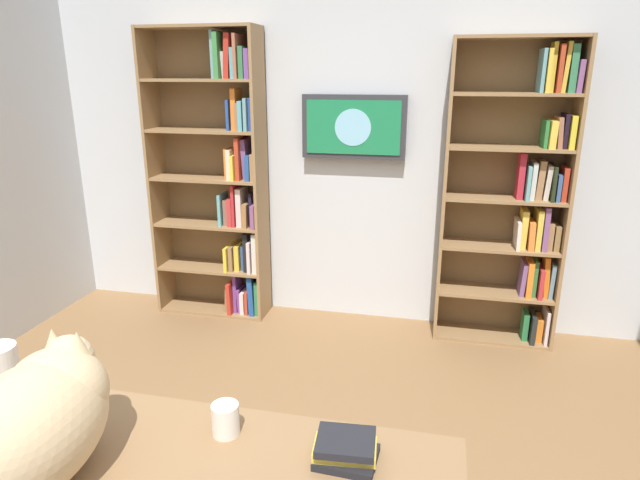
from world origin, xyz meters
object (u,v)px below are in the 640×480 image
(desk_book_stack, at_px, (346,450))
(wall_mounted_tv, at_px, (354,127))
(bookshelf_left, at_px, (518,197))
(coffee_mug, at_px, (226,419))
(cat, at_px, (39,417))
(paper_towel_roll, at_px, (2,379))
(bookshelf_right, at_px, (223,181))

(desk_book_stack, bearing_deg, wall_mounted_tv, -80.96)
(bookshelf_left, xyz_separation_m, coffee_mug, (1.07, 2.38, -0.19))
(cat, relative_size, coffee_mug, 6.31)
(wall_mounted_tv, height_order, desk_book_stack, wall_mounted_tv)
(bookshelf_left, height_order, paper_towel_roll, bookshelf_left)
(paper_towel_roll, bearing_deg, wall_mounted_tv, -105.05)
(coffee_mug, relative_size, desk_book_stack, 0.54)
(bookshelf_left, relative_size, bookshelf_right, 0.96)
(wall_mounted_tv, relative_size, cat, 1.18)
(paper_towel_roll, distance_m, desk_book_stack, 1.07)
(bookshelf_left, bearing_deg, paper_towel_roll, 53.70)
(bookshelf_left, distance_m, coffee_mug, 2.61)
(paper_towel_roll, relative_size, desk_book_stack, 1.24)
(bookshelf_left, relative_size, cat, 3.28)
(bookshelf_left, height_order, coffee_mug, bookshelf_left)
(bookshelf_left, height_order, desk_book_stack, bookshelf_left)
(bookshelf_right, xyz_separation_m, coffee_mug, (-0.98, 2.38, -0.21))
(coffee_mug, bearing_deg, desk_book_stack, 174.16)
(wall_mounted_tv, distance_m, coffee_mug, 2.54)
(bookshelf_right, bearing_deg, desk_book_stack, 119.08)
(bookshelf_left, relative_size, desk_book_stack, 11.11)
(bookshelf_left, bearing_deg, wall_mounted_tv, -4.44)
(bookshelf_left, relative_size, wall_mounted_tv, 2.78)
(bookshelf_left, xyz_separation_m, wall_mounted_tv, (1.10, -0.09, 0.41))
(wall_mounted_tv, distance_m, paper_towel_roll, 2.65)
(bookshelf_right, xyz_separation_m, wall_mounted_tv, (-0.94, -0.09, 0.40))
(bookshelf_right, relative_size, coffee_mug, 21.66)
(paper_towel_roll, bearing_deg, desk_book_stack, -179.64)
(desk_book_stack, bearing_deg, cat, 16.35)
(paper_towel_roll, xyz_separation_m, coffee_mug, (-0.71, -0.04, -0.06))
(bookshelf_right, height_order, coffee_mug, bookshelf_right)
(wall_mounted_tv, xyz_separation_m, desk_book_stack, (-0.40, 2.50, -0.62))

